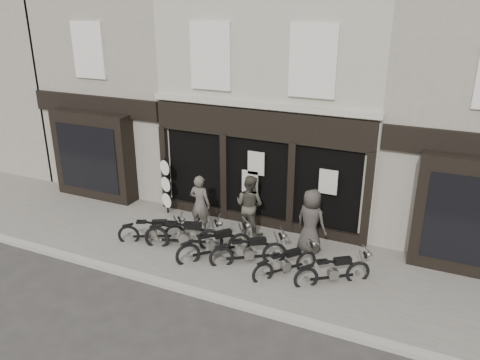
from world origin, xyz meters
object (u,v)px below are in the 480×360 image
at_px(motorcycle_3, 249,253).
at_px(man_centre, 250,205).
at_px(motorcycle_4, 286,265).
at_px(motorcycle_1, 185,237).
at_px(motorcycle_0, 153,233).
at_px(advert_sign_post, 166,189).
at_px(man_right, 311,221).
at_px(motorcycle_5, 333,273).
at_px(man_left, 200,204).
at_px(motorcycle_2, 215,247).

relative_size(motorcycle_3, man_centre, 1.00).
height_order(motorcycle_3, motorcycle_4, motorcycle_3).
bearing_deg(motorcycle_1, motorcycle_3, -19.17).
xyz_separation_m(motorcycle_0, advert_sign_post, (-0.73, 1.92, 0.63)).
height_order(motorcycle_3, man_right, man_right).
distance_m(motorcycle_0, man_centre, 3.06).
height_order(motorcycle_5, man_left, man_left).
distance_m(motorcycle_4, man_right, 1.63).
xyz_separation_m(man_left, man_centre, (1.46, 0.50, 0.03)).
bearing_deg(motorcycle_5, motorcycle_1, 143.37).
distance_m(motorcycle_3, motorcycle_5, 2.37).
xyz_separation_m(motorcycle_1, motorcycle_2, (1.08, -0.13, -0.02)).
distance_m(motorcycle_2, motorcycle_4, 2.12).
distance_m(motorcycle_2, man_left, 1.83).
distance_m(motorcycle_2, man_centre, 1.90).
relative_size(motorcycle_1, motorcycle_2, 1.24).
bearing_deg(motorcycle_5, motorcycle_0, 144.16).
relative_size(motorcycle_0, motorcycle_5, 1.06).
xyz_separation_m(motorcycle_4, advert_sign_post, (-5.00, 1.97, 0.65)).
bearing_deg(motorcycle_5, advert_sign_post, 127.04).
bearing_deg(motorcycle_1, advert_sign_post, 115.79).
xyz_separation_m(motorcycle_1, motorcycle_3, (2.09, -0.02, -0.04)).
bearing_deg(motorcycle_0, man_centre, 8.14).
bearing_deg(man_right, man_centre, 8.86).
distance_m(motorcycle_4, man_centre, 2.63).
distance_m(motorcycle_1, advert_sign_post, 2.64).
bearing_deg(motorcycle_2, motorcycle_0, 130.37).
relative_size(motorcycle_4, advert_sign_post, 0.79).
bearing_deg(advert_sign_post, motorcycle_4, -0.70).
height_order(motorcycle_1, man_left, man_left).
bearing_deg(man_centre, man_right, -179.51).
relative_size(motorcycle_2, advert_sign_post, 0.88).
bearing_deg(motorcycle_5, man_left, 129.44).
bearing_deg(advert_sign_post, motorcycle_1, -24.84).
relative_size(motorcycle_1, motorcycle_5, 1.27).
xyz_separation_m(motorcycle_3, man_right, (1.33, 1.35, 0.66)).
distance_m(motorcycle_1, man_centre, 2.22).
height_order(motorcycle_2, man_right, man_right).
bearing_deg(motorcycle_1, man_left, 76.07).
bearing_deg(advert_sign_post, man_right, 15.21).
xyz_separation_m(man_left, man_right, (3.51, 0.20, 0.02)).
bearing_deg(motorcycle_0, motorcycle_2, -28.24).
distance_m(motorcycle_5, advert_sign_post, 6.56).
height_order(motorcycle_1, man_centre, man_centre).
height_order(motorcycle_0, motorcycle_5, motorcycle_5).
bearing_deg(man_left, motorcycle_1, 93.90).
xyz_separation_m(motorcycle_1, man_centre, (1.37, 1.63, 0.63)).
bearing_deg(man_centre, advert_sign_post, 4.99).
relative_size(motorcycle_0, advert_sign_post, 0.90).
distance_m(man_centre, advert_sign_post, 3.18).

